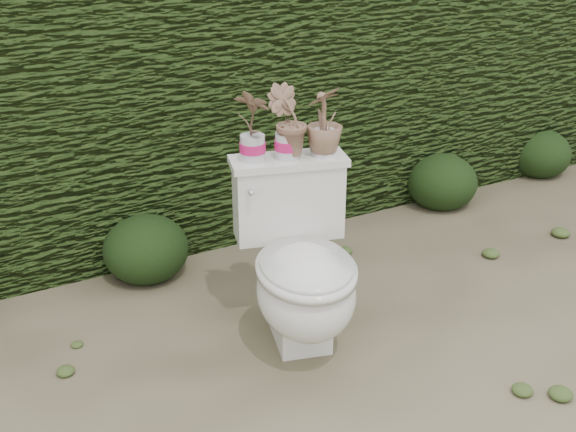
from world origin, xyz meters
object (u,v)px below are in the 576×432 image
toilet (301,271)px  potted_plant_left (252,127)px  potted_plant_right (324,123)px  potted_plant_center (287,124)px

toilet → potted_plant_left: size_ratio=2.62×
toilet → potted_plant_left: (-0.09, 0.27, 0.57)m
potted_plant_left → potted_plant_right: 0.31m
toilet → potted_plant_center: size_ratio=2.60×
potted_plant_left → potted_plant_center: bearing=-138.9°
toilet → potted_plant_right: size_ratio=2.77×
potted_plant_left → potted_plant_center: size_ratio=0.99×
potted_plant_right → potted_plant_center: bearing=-40.0°
potted_plant_center → potted_plant_right: 0.16m
toilet → potted_plant_right: potted_plant_right is taller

